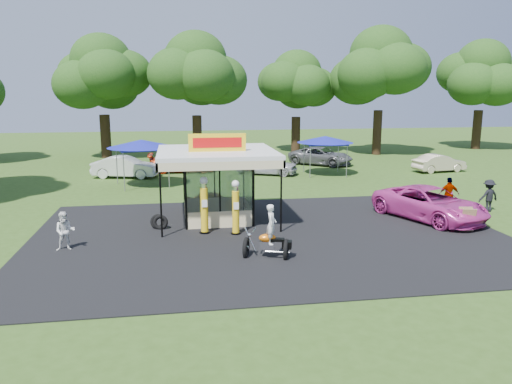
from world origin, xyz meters
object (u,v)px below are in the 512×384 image
a_frame_sign (467,220)px  bg_car_a (125,167)px  bg_car_d (321,156)px  tent_west (141,144)px  bg_car_b (182,162)px  bg_car_e (439,163)px  spectator_east_a (489,196)px  bg_car_c (267,164)px  gas_pump_right (236,209)px  gas_pump_left (204,207)px  tent_east (325,140)px  spectator_west (65,231)px  spectator_east_b (449,195)px  motorcycle (270,237)px  gas_station_kiosk (217,184)px  pink_sedan (430,204)px  kiosk_car (214,201)px

a_frame_sign → bg_car_a: bg_car_a is taller
bg_car_d → tent_west: size_ratio=1.23×
bg_car_b → bg_car_e: size_ratio=1.24×
spectator_east_a → tent_west: tent_west is taller
bg_car_a → bg_car_c: size_ratio=1.03×
gas_pump_right → bg_car_b: (-1.99, 17.42, -0.41)m
gas_pump_left → gas_pump_right: (1.31, -0.35, -0.06)m
spectator_east_a → tent_east: (-4.88, 12.42, 1.74)m
a_frame_sign → spectator_west: bearing=-169.1°
bg_car_c → spectator_east_b: bearing=-126.1°
bg_car_b → bg_car_e: (19.34, -3.08, -0.06)m
gas_pump_left → tent_west: size_ratio=0.58×
tent_west → spectator_east_a: bearing=-29.5°
gas_pump_right → motorcycle: bearing=-75.2°
bg_car_d → bg_car_c: bearing=166.6°
gas_pump_right → tent_west: bearing=110.8°
gas_pump_right → bg_car_c: 15.81m
tent_west → gas_station_kiosk: bearing=-67.2°
spectator_east_b → tent_east: 12.52m
gas_station_kiosk → bg_car_e: (17.93, 11.81, -1.11)m
spectator_east_a → spectator_east_b: (-1.98, 0.35, 0.05)m
spectator_west → bg_car_c: 19.66m
pink_sedan → gas_station_kiosk: bearing=150.0°
bg_car_a → bg_car_c: bg_car_c is taller
kiosk_car → spectator_west: (-6.19, -5.84, 0.29)m
pink_sedan → tent_west: bearing=120.2°
gas_pump_right → bg_car_a: (-6.01, 15.55, -0.38)m
gas_station_kiosk → tent_east: (8.91, 11.93, 0.79)m
gas_pump_right → gas_pump_left: bearing=165.2°
bg_car_c → bg_car_e: (13.18, -0.90, -0.09)m
gas_station_kiosk → bg_car_a: size_ratio=1.17×
pink_sedan → kiosk_car: bearing=138.2°
gas_pump_right → bg_car_a: gas_pump_right is taller
kiosk_car → bg_car_a: bg_car_a is taller
kiosk_car → tent_east: tent_east is taller
gas_pump_left → motorcycle: 4.21m
gas_station_kiosk → kiosk_car: (-0.00, 2.21, -1.30)m
pink_sedan → bg_car_c: bearing=88.9°
gas_pump_left → motorcycle: gas_pump_left is taller
gas_station_kiosk → tent_west: bearing=112.8°
bg_car_e → a_frame_sign: bearing=145.3°
gas_station_kiosk → bg_car_d: bearing=59.0°
spectator_west → bg_car_e: bearing=27.6°
a_frame_sign → kiosk_car: a_frame_sign is taller
gas_station_kiosk → a_frame_sign: (10.62, -3.73, -1.24)m
gas_station_kiosk → pink_sedan: gas_station_kiosk is taller
tent_west → spectator_east_b: bearing=-31.5°
bg_car_e → tent_west: 22.18m
tent_east → gas_station_kiosk: bearing=-126.8°
tent_east → bg_car_d: bearing=76.5°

